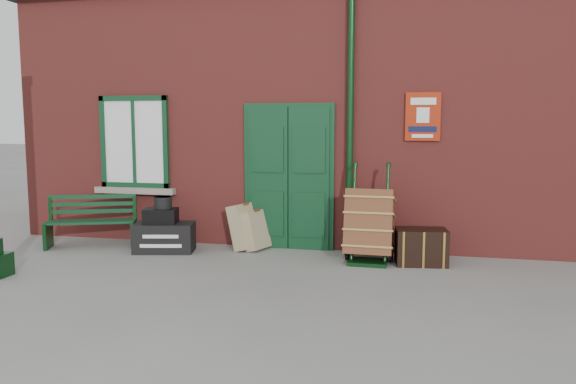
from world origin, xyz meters
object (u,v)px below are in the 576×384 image
(bench, at_px, (92,220))
(dark_trunk, at_px, (421,247))
(houdini_trunk, at_px, (164,237))
(porter_trolley, at_px, (369,225))

(bench, relative_size, dark_trunk, 2.07)
(dark_trunk, bearing_deg, houdini_trunk, 173.39)
(houdini_trunk, relative_size, dark_trunk, 1.29)
(houdini_trunk, height_order, porter_trolley, porter_trolley)
(porter_trolley, bearing_deg, bench, -179.16)
(houdini_trunk, bearing_deg, dark_trunk, -11.41)
(houdini_trunk, bearing_deg, porter_trolley, -11.05)
(houdini_trunk, distance_m, porter_trolley, 3.12)
(bench, distance_m, houdini_trunk, 1.31)
(porter_trolley, xyz_separation_m, dark_trunk, (0.72, -0.00, -0.28))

